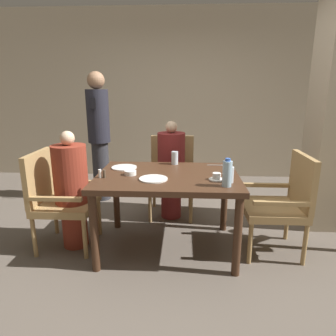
{
  "coord_description": "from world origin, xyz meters",
  "views": [
    {
      "loc": [
        0.15,
        -2.66,
        1.53
      ],
      "look_at": [
        0.0,
        0.05,
        0.8
      ],
      "focal_mm": 32.0,
      "sensor_mm": 36.0,
      "label": 1
    }
  ],
  "objects_px": {
    "standing_host": "(99,133)",
    "plate_main_left": "(124,167)",
    "diner_in_far_chair": "(171,169)",
    "glass_tall_near": "(175,158)",
    "chair_far_side": "(172,173)",
    "chair_left_side": "(57,196)",
    "bowl_small": "(130,173)",
    "plate_main_right": "(153,179)",
    "diner_in_left_chair": "(72,189)",
    "water_bottle": "(227,173)",
    "teacup_with_saucer": "(217,177)",
    "chair_right_side": "(282,200)",
    "glass_tall_mid": "(230,175)"
  },
  "relations": [
    {
      "from": "glass_tall_near",
      "to": "bowl_small",
      "type": "bearing_deg",
      "value": -132.97
    },
    {
      "from": "diner_in_far_chair",
      "to": "glass_tall_mid",
      "type": "bearing_deg",
      "value": -60.59
    },
    {
      "from": "plate_main_right",
      "to": "diner_in_left_chair",
      "type": "bearing_deg",
      "value": 168.63
    },
    {
      "from": "plate_main_left",
      "to": "teacup_with_saucer",
      "type": "height_order",
      "value": "teacup_with_saucer"
    },
    {
      "from": "chair_far_side",
      "to": "standing_host",
      "type": "distance_m",
      "value": 1.16
    },
    {
      "from": "plate_main_left",
      "to": "glass_tall_near",
      "type": "bearing_deg",
      "value": 20.46
    },
    {
      "from": "glass_tall_near",
      "to": "plate_main_right",
      "type": "bearing_deg",
      "value": -106.87
    },
    {
      "from": "chair_left_side",
      "to": "bowl_small",
      "type": "xyz_separation_m",
      "value": [
        0.72,
        -0.03,
        0.25
      ]
    },
    {
      "from": "chair_right_side",
      "to": "glass_tall_mid",
      "type": "relative_size",
      "value": 7.01
    },
    {
      "from": "chair_far_side",
      "to": "plate_main_left",
      "type": "bearing_deg",
      "value": -123.29
    },
    {
      "from": "chair_far_side",
      "to": "glass_tall_mid",
      "type": "bearing_deg",
      "value": -63.98
    },
    {
      "from": "diner_in_left_chair",
      "to": "plate_main_left",
      "type": "bearing_deg",
      "value": 23.84
    },
    {
      "from": "chair_left_side",
      "to": "plate_main_right",
      "type": "relative_size",
      "value": 3.78
    },
    {
      "from": "teacup_with_saucer",
      "to": "glass_tall_near",
      "type": "height_order",
      "value": "glass_tall_near"
    },
    {
      "from": "diner_in_left_chair",
      "to": "water_bottle",
      "type": "relative_size",
      "value": 4.91
    },
    {
      "from": "chair_right_side",
      "to": "chair_far_side",
      "type": "bearing_deg",
      "value": 140.12
    },
    {
      "from": "diner_in_far_chair",
      "to": "glass_tall_near",
      "type": "xyz_separation_m",
      "value": [
        0.05,
        -0.35,
        0.22
      ]
    },
    {
      "from": "glass_tall_near",
      "to": "chair_right_side",
      "type": "bearing_deg",
      "value": -21.27
    },
    {
      "from": "glass_tall_near",
      "to": "teacup_with_saucer",
      "type": "bearing_deg",
      "value": -54.38
    },
    {
      "from": "teacup_with_saucer",
      "to": "water_bottle",
      "type": "xyz_separation_m",
      "value": [
        0.06,
        -0.18,
        0.08
      ]
    },
    {
      "from": "plate_main_right",
      "to": "plate_main_left",
      "type": "bearing_deg",
      "value": 131.84
    },
    {
      "from": "chair_far_side",
      "to": "diner_in_far_chair",
      "type": "xyz_separation_m",
      "value": [
        -0.0,
        -0.15,
        0.08
      ]
    },
    {
      "from": "diner_in_far_chair",
      "to": "glass_tall_near",
      "type": "distance_m",
      "value": 0.42
    },
    {
      "from": "standing_host",
      "to": "plate_main_left",
      "type": "distance_m",
      "value": 1.24
    },
    {
      "from": "chair_left_side",
      "to": "teacup_with_saucer",
      "type": "distance_m",
      "value": 1.53
    },
    {
      "from": "diner_in_far_chair",
      "to": "plate_main_left",
      "type": "relative_size",
      "value": 4.63
    },
    {
      "from": "diner_in_left_chair",
      "to": "glass_tall_near",
      "type": "distance_m",
      "value": 1.08
    },
    {
      "from": "plate_main_left",
      "to": "water_bottle",
      "type": "relative_size",
      "value": 1.07
    },
    {
      "from": "diner_in_left_chair",
      "to": "plate_main_right",
      "type": "height_order",
      "value": "diner_in_left_chair"
    },
    {
      "from": "chair_right_side",
      "to": "standing_host",
      "type": "distance_m",
      "value": 2.48
    },
    {
      "from": "teacup_with_saucer",
      "to": "glass_tall_near",
      "type": "relative_size",
      "value": 0.98
    },
    {
      "from": "water_bottle",
      "to": "standing_host",
      "type": "bearing_deg",
      "value": 132.78
    },
    {
      "from": "glass_tall_mid",
      "to": "plate_main_left",
      "type": "bearing_deg",
      "value": 157.19
    },
    {
      "from": "diner_in_far_chair",
      "to": "water_bottle",
      "type": "xyz_separation_m",
      "value": [
        0.5,
        -1.06,
        0.26
      ]
    },
    {
      "from": "diner_in_far_chair",
      "to": "glass_tall_near",
      "type": "bearing_deg",
      "value": -81.58
    },
    {
      "from": "plate_main_left",
      "to": "diner_in_far_chair",
      "type": "bearing_deg",
      "value": 50.1
    },
    {
      "from": "chair_left_side",
      "to": "glass_tall_mid",
      "type": "height_order",
      "value": "chair_left_side"
    },
    {
      "from": "standing_host",
      "to": "plate_main_left",
      "type": "height_order",
      "value": "standing_host"
    },
    {
      "from": "bowl_small",
      "to": "glass_tall_near",
      "type": "xyz_separation_m",
      "value": [
        0.4,
        0.42,
        0.05
      ]
    },
    {
      "from": "plate_main_right",
      "to": "water_bottle",
      "type": "height_order",
      "value": "water_bottle"
    },
    {
      "from": "chair_right_side",
      "to": "standing_host",
      "type": "xyz_separation_m",
      "value": [
        -2.07,
        1.31,
        0.42
      ]
    },
    {
      "from": "teacup_with_saucer",
      "to": "bowl_small",
      "type": "relative_size",
      "value": 1.22
    },
    {
      "from": "diner_in_left_chair",
      "to": "bowl_small",
      "type": "bearing_deg",
      "value": -2.85
    },
    {
      "from": "teacup_with_saucer",
      "to": "plate_main_left",
      "type": "bearing_deg",
      "value": 158.5
    },
    {
      "from": "plate_main_right",
      "to": "bowl_small",
      "type": "xyz_separation_m",
      "value": [
        -0.23,
        0.13,
        0.01
      ]
    },
    {
      "from": "bowl_small",
      "to": "glass_tall_near",
      "type": "height_order",
      "value": "glass_tall_near"
    },
    {
      "from": "standing_host",
      "to": "bowl_small",
      "type": "relative_size",
      "value": 15.88
    },
    {
      "from": "diner_in_far_chair",
      "to": "glass_tall_near",
      "type": "height_order",
      "value": "diner_in_far_chair"
    },
    {
      "from": "diner_in_left_chair",
      "to": "plate_main_left",
      "type": "xyz_separation_m",
      "value": [
        0.47,
        0.21,
        0.17
      ]
    },
    {
      "from": "teacup_with_saucer",
      "to": "glass_tall_near",
      "type": "distance_m",
      "value": 0.66
    }
  ]
}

